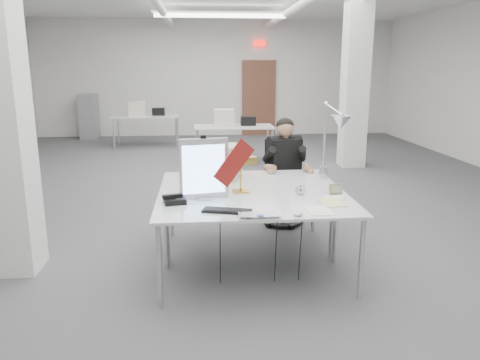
{
  "coord_description": "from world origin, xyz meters",
  "views": [
    {
      "loc": [
        -0.49,
        -6.44,
        1.94
      ],
      "look_at": [
        -0.11,
        -2.0,
        0.85
      ],
      "focal_mm": 35.0,
      "sensor_mm": 36.0,
      "label": 1
    }
  ],
  "objects_px": {
    "bankers_lamp": "(241,175)",
    "beige_monitor": "(222,162)",
    "office_chair": "(283,183)",
    "desk_phone": "(175,201)",
    "monitor": "(204,169)",
    "seated_person": "(285,154)",
    "architect_lamp": "(331,143)",
    "desk_main": "(257,205)",
    "laptop": "(260,217)"
  },
  "relations": [
    {
      "from": "monitor",
      "to": "desk_phone",
      "type": "xyz_separation_m",
      "value": [
        -0.26,
        -0.14,
        -0.25
      ]
    },
    {
      "from": "architect_lamp",
      "to": "office_chair",
      "type": "bearing_deg",
      "value": 106.46
    },
    {
      "from": "monitor",
      "to": "laptop",
      "type": "distance_m",
      "value": 0.83
    },
    {
      "from": "bankers_lamp",
      "to": "beige_monitor",
      "type": "distance_m",
      "value": 0.63
    },
    {
      "from": "monitor",
      "to": "beige_monitor",
      "type": "xyz_separation_m",
      "value": [
        0.2,
        0.79,
        -0.1
      ]
    },
    {
      "from": "seated_person",
      "to": "desk_phone",
      "type": "bearing_deg",
      "value": -146.57
    },
    {
      "from": "laptop",
      "to": "desk_phone",
      "type": "distance_m",
      "value": 0.87
    },
    {
      "from": "desk_main",
      "to": "office_chair",
      "type": "height_order",
      "value": "office_chair"
    },
    {
      "from": "laptop",
      "to": "bankers_lamp",
      "type": "relative_size",
      "value": 1.02
    },
    {
      "from": "laptop",
      "to": "architect_lamp",
      "type": "height_order",
      "value": "architect_lamp"
    },
    {
      "from": "desk_main",
      "to": "beige_monitor",
      "type": "height_order",
      "value": "beige_monitor"
    },
    {
      "from": "bankers_lamp",
      "to": "monitor",
      "type": "bearing_deg",
      "value": -166.83
    },
    {
      "from": "bankers_lamp",
      "to": "desk_phone",
      "type": "height_order",
      "value": "bankers_lamp"
    },
    {
      "from": "beige_monitor",
      "to": "architect_lamp",
      "type": "relative_size",
      "value": 0.45
    },
    {
      "from": "seated_person",
      "to": "architect_lamp",
      "type": "distance_m",
      "value": 0.98
    },
    {
      "from": "laptop",
      "to": "bankers_lamp",
      "type": "bearing_deg",
      "value": 96.13
    },
    {
      "from": "monitor",
      "to": "beige_monitor",
      "type": "distance_m",
      "value": 0.82
    },
    {
      "from": "monitor",
      "to": "desk_phone",
      "type": "bearing_deg",
      "value": -162.25
    },
    {
      "from": "monitor",
      "to": "bankers_lamp",
      "type": "bearing_deg",
      "value": 17.17
    },
    {
      "from": "laptop",
      "to": "beige_monitor",
      "type": "bearing_deg",
      "value": 99.7
    },
    {
      "from": "bankers_lamp",
      "to": "desk_phone",
      "type": "distance_m",
      "value": 0.71
    },
    {
      "from": "laptop",
      "to": "beige_monitor",
      "type": "relative_size",
      "value": 0.9
    },
    {
      "from": "desk_phone",
      "to": "desk_main",
      "type": "bearing_deg",
      "value": -18.37
    },
    {
      "from": "laptop",
      "to": "office_chair",
      "type": "bearing_deg",
      "value": 75.11
    },
    {
      "from": "desk_main",
      "to": "office_chair",
      "type": "distance_m",
      "value": 1.71
    },
    {
      "from": "desk_main",
      "to": "beige_monitor",
      "type": "distance_m",
      "value": 1.07
    },
    {
      "from": "office_chair",
      "to": "beige_monitor",
      "type": "relative_size",
      "value": 2.79
    },
    {
      "from": "desk_main",
      "to": "architect_lamp",
      "type": "xyz_separation_m",
      "value": [
        0.84,
        0.68,
        0.43
      ]
    },
    {
      "from": "monitor",
      "to": "architect_lamp",
      "type": "distance_m",
      "value": 1.38
    },
    {
      "from": "monitor",
      "to": "bankers_lamp",
      "type": "relative_size",
      "value": 1.64
    },
    {
      "from": "office_chair",
      "to": "beige_monitor",
      "type": "bearing_deg",
      "value": -159.3
    },
    {
      "from": "architect_lamp",
      "to": "monitor",
      "type": "bearing_deg",
      "value": -163.0
    },
    {
      "from": "desk_main",
      "to": "architect_lamp",
      "type": "distance_m",
      "value": 1.16
    },
    {
      "from": "seated_person",
      "to": "bankers_lamp",
      "type": "distance_m",
      "value": 1.31
    },
    {
      "from": "bankers_lamp",
      "to": "seated_person",
      "type": "bearing_deg",
      "value": 46.53
    },
    {
      "from": "desk_main",
      "to": "seated_person",
      "type": "distance_m",
      "value": 1.66
    },
    {
      "from": "desk_main",
      "to": "bankers_lamp",
      "type": "xyz_separation_m",
      "value": [
        -0.11,
        0.41,
        0.18
      ]
    },
    {
      "from": "office_chair",
      "to": "beige_monitor",
      "type": "distance_m",
      "value": 1.07
    },
    {
      "from": "bankers_lamp",
      "to": "architect_lamp",
      "type": "xyz_separation_m",
      "value": [
        0.95,
        0.26,
        0.25
      ]
    },
    {
      "from": "laptop",
      "to": "desk_phone",
      "type": "height_order",
      "value": "desk_phone"
    },
    {
      "from": "office_chair",
      "to": "bankers_lamp",
      "type": "xyz_separation_m",
      "value": [
        -0.64,
        -1.2,
        0.39
      ]
    },
    {
      "from": "desk_main",
      "to": "monitor",
      "type": "xyz_separation_m",
      "value": [
        -0.46,
        0.23,
        0.29
      ]
    },
    {
      "from": "laptop",
      "to": "bankers_lamp",
      "type": "height_order",
      "value": "bankers_lamp"
    },
    {
      "from": "desk_main",
      "to": "laptop",
      "type": "bearing_deg",
      "value": -93.25
    },
    {
      "from": "monitor",
      "to": "beige_monitor",
      "type": "bearing_deg",
      "value": 65.31
    },
    {
      "from": "seated_person",
      "to": "desk_phone",
      "type": "height_order",
      "value": "seated_person"
    },
    {
      "from": "office_chair",
      "to": "beige_monitor",
      "type": "height_order",
      "value": "beige_monitor"
    },
    {
      "from": "office_chair",
      "to": "monitor",
      "type": "xyz_separation_m",
      "value": [
        -0.99,
        -1.39,
        0.5
      ]
    },
    {
      "from": "office_chair",
      "to": "desk_phone",
      "type": "relative_size",
      "value": 5.67
    },
    {
      "from": "desk_main",
      "to": "monitor",
      "type": "height_order",
      "value": "monitor"
    }
  ]
}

